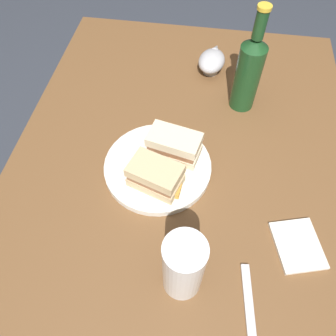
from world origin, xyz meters
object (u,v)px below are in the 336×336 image
at_px(sandwich_half_right, 174,145).
at_px(fork, 250,313).
at_px(sandwich_half_left, 155,176).
at_px(cider_bottle, 249,71).
at_px(gravy_boat, 212,61).
at_px(plate, 158,167).
at_px(napkin, 298,245).
at_px(pint_glass, 183,269).

relative_size(sandwich_half_right, fork, 0.73).
distance_m(sandwich_half_left, cider_bottle, 0.36).
bearing_deg(sandwich_half_right, gravy_boat, -10.78).
relative_size(plate, napkin, 2.29).
bearing_deg(sandwich_half_left, gravy_boat, -12.38).
xyz_separation_m(plate, gravy_boat, (0.37, -0.10, 0.03)).
relative_size(gravy_boat, fork, 0.67).
xyz_separation_m(plate, fork, (-0.29, -0.22, -0.01)).
xyz_separation_m(sandwich_half_left, gravy_boat, (0.42, -0.09, -0.01)).
distance_m(pint_glass, napkin, 0.26).
bearing_deg(cider_bottle, pint_glass, 168.66).
bearing_deg(gravy_boat, napkin, -157.07).
distance_m(gravy_boat, fork, 0.68).
bearing_deg(gravy_boat, fork, -169.52).
relative_size(sandwich_half_right, cider_bottle, 0.47).
relative_size(sandwich_half_left, fork, 0.72).
distance_m(sandwich_half_right, gravy_boat, 0.34).
height_order(cider_bottle, fork, cider_bottle).
bearing_deg(sandwich_half_right, napkin, -123.23).
relative_size(pint_glass, napkin, 1.52).
relative_size(gravy_boat, napkin, 1.10).
bearing_deg(plate, sandwich_half_left, -174.98).
xyz_separation_m(plate, sandwich_half_right, (0.04, -0.03, 0.04)).
relative_size(plate, sandwich_half_right, 1.93).
bearing_deg(napkin, cider_bottle, 17.67).
relative_size(plate, pint_glass, 1.51).
distance_m(sandwich_half_left, napkin, 0.33).
bearing_deg(cider_bottle, napkin, -162.33).
height_order(sandwich_half_right, fork, sandwich_half_right).
height_order(pint_glass, fork, pint_glass).
bearing_deg(pint_glass, gravy_boat, -0.68).
xyz_separation_m(plate, cider_bottle, (0.25, -0.19, 0.10)).
height_order(gravy_boat, cider_bottle, cider_bottle).
height_order(plate, gravy_boat, gravy_boat).
xyz_separation_m(sandwich_half_right, gravy_boat, (0.33, -0.06, -0.01)).
height_order(pint_glass, cider_bottle, cider_bottle).
distance_m(gravy_boat, cider_bottle, 0.17).
xyz_separation_m(pint_glass, fork, (-0.04, -0.13, -0.07)).
bearing_deg(fork, gravy_boat, 3.79).
relative_size(cider_bottle, napkin, 2.54).
bearing_deg(sandwich_half_left, pint_glass, -157.10).
bearing_deg(pint_glass, fork, -107.57).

